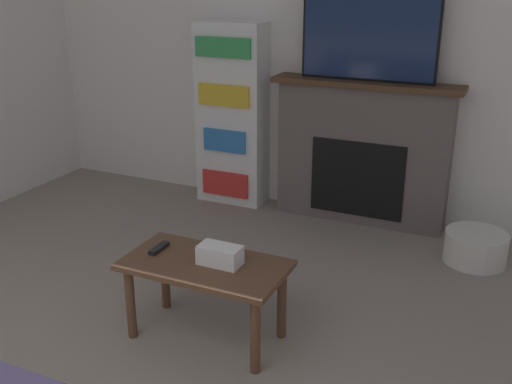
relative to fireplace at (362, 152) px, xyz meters
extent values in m
cube|color=silver|center=(-0.27, 0.14, 0.80)|extent=(6.18, 0.06, 2.70)
cube|color=#605651|center=(0.00, 0.00, -0.02)|extent=(1.30, 0.22, 1.06)
cube|color=black|center=(0.00, -0.11, -0.18)|extent=(0.71, 0.01, 0.58)
cube|color=#4C331E|center=(0.00, -0.02, 0.52)|extent=(1.40, 0.28, 0.04)
cube|color=black|center=(0.00, -0.02, 0.85)|extent=(0.99, 0.03, 0.62)
cube|color=#19284C|center=(0.00, -0.03, 0.85)|extent=(0.95, 0.01, 0.58)
cube|color=brown|center=(-0.30, -1.91, -0.12)|extent=(0.85, 0.45, 0.03)
cylinder|color=brown|center=(-0.66, -2.08, -0.35)|extent=(0.05, 0.05, 0.41)
cylinder|color=brown|center=(0.06, -2.08, -0.35)|extent=(0.05, 0.05, 0.41)
cylinder|color=brown|center=(-0.66, -1.74, -0.35)|extent=(0.05, 0.05, 0.41)
cylinder|color=brown|center=(0.06, -1.74, -0.35)|extent=(0.05, 0.05, 0.41)
cube|color=white|center=(-0.22, -1.89, -0.06)|extent=(0.22, 0.12, 0.10)
cube|color=black|center=(-0.59, -1.89, -0.10)|extent=(0.04, 0.15, 0.02)
cube|color=white|center=(-1.10, -0.02, 0.19)|extent=(0.56, 0.26, 1.48)
cube|color=red|center=(-1.10, -0.16, -0.37)|extent=(0.41, 0.03, 0.20)
cube|color=#2D70B7|center=(-1.10, -0.16, 0.00)|extent=(0.37, 0.03, 0.18)
cube|color=gold|center=(-1.10, -0.16, 0.37)|extent=(0.44, 0.03, 0.17)
cube|color=green|center=(-1.10, -0.16, 0.74)|extent=(0.47, 0.03, 0.15)
cylinder|color=silver|center=(0.91, -0.39, -0.45)|extent=(0.41, 0.41, 0.21)
camera|label=1|loc=(1.09, -4.30, 1.30)|focal=42.00mm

